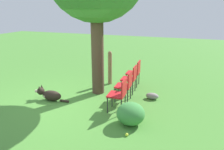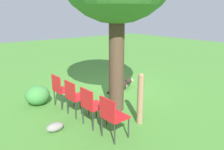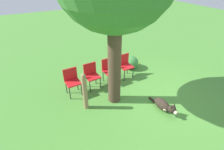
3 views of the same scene
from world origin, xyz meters
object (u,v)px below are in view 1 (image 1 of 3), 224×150
(fence_post, at_px, (110,67))
(tennis_ball, at_px, (127,135))
(red_chair_1, at_px, (126,84))
(dog, at_px, (49,95))
(red_chair_2, at_px, (131,77))
(red_chair_3, at_px, (135,71))
(red_chair_0, at_px, (120,93))

(fence_post, bearing_deg, tennis_ball, -63.21)
(fence_post, bearing_deg, red_chair_1, -52.57)
(dog, height_order, tennis_ball, dog)
(red_chair_1, distance_m, tennis_ball, 1.86)
(fence_post, xyz_separation_m, red_chair_1, (0.94, -1.23, -0.08))
(red_chair_1, relative_size, red_chair_2, 1.00)
(red_chair_3, bearing_deg, tennis_ball, 98.86)
(red_chair_0, bearing_deg, red_chair_3, -89.40)
(dog, height_order, red_chair_2, red_chair_2)
(dog, xyz_separation_m, red_chair_3, (1.99, 2.05, 0.34))
(fence_post, bearing_deg, dog, -120.30)
(fence_post, distance_m, red_chair_1, 1.55)
(red_chair_1, xyz_separation_m, red_chair_3, (-0.07, 1.35, 0.00))
(fence_post, bearing_deg, red_chair_2, -31.66)
(red_chair_0, height_order, tennis_ball, red_chair_0)
(dog, distance_m, red_chair_2, 2.48)
(fence_post, height_order, red_chair_0, fence_post)
(fence_post, distance_m, red_chair_2, 1.06)
(dog, distance_m, red_chair_1, 2.21)
(red_chair_3, bearing_deg, red_chair_2, 90.60)
(red_chair_1, bearing_deg, red_chair_0, 90.60)
(fence_post, xyz_separation_m, tennis_ball, (1.49, -2.94, -0.55))
(dog, bearing_deg, red_chair_1, -163.88)
(fence_post, height_order, tennis_ball, fence_post)
(red_chair_3, bearing_deg, red_chair_1, 90.60)
(dog, bearing_deg, red_chair_2, -148.54)
(red_chair_0, height_order, red_chair_2, same)
(fence_post, distance_m, tennis_ball, 3.34)
(red_chair_0, distance_m, red_chair_1, 0.67)
(red_chair_1, bearing_deg, red_chair_2, -89.40)
(red_chair_1, relative_size, red_chair_3, 1.00)
(red_chair_0, relative_size, red_chair_1, 1.00)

